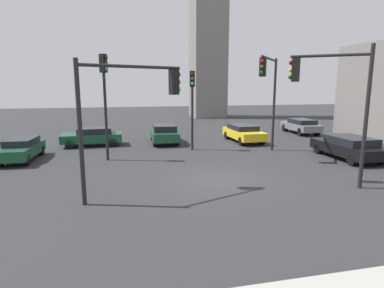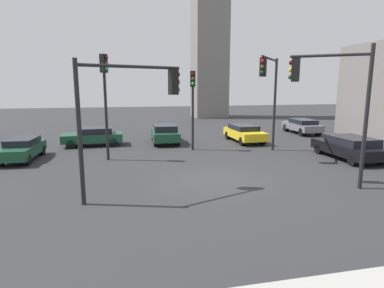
{
  "view_description": "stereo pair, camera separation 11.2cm",
  "coord_description": "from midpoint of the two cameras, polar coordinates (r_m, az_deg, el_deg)",
  "views": [
    {
      "loc": [
        -4.19,
        -13.34,
        4.22
      ],
      "look_at": [
        -0.65,
        2.42,
        1.26
      ],
      "focal_mm": 29.73,
      "sensor_mm": 36.0,
      "label": 1
    },
    {
      "loc": [
        -4.08,
        -13.37,
        4.22
      ],
      "look_at": [
        -0.65,
        2.42,
        1.26
      ],
      "focal_mm": 29.73,
      "sensor_mm": 36.0,
      "label": 2
    }
  ],
  "objects": [
    {
      "name": "car_6",
      "position": [
        23.86,
        -4.76,
        1.96
      ],
      "size": [
        2.0,
        4.27,
        1.39
      ],
      "rotation": [
        0.0,
        0.0,
        1.53
      ],
      "color": "#19472D",
      "rests_on": "ground_plane"
    },
    {
      "name": "traffic_light_1",
      "position": [
        18.56,
        -15.15,
        9.63
      ],
      "size": [
        0.49,
        0.45,
        5.94
      ],
      "rotation": [
        0.0,
        0.0,
        -0.63
      ],
      "color": "black",
      "rests_on": "ground_plane"
    },
    {
      "name": "skyline_tower",
      "position": [
        44.62,
        3.28,
        20.33
      ],
      "size": [
        4.3,
        4.3,
        23.89
      ],
      "primitive_type": "cube",
      "color": "gray",
      "rests_on": "ground_plane"
    },
    {
      "name": "traffic_light_4",
      "position": [
        12.16,
        -10.85,
        7.85
      ],
      "size": [
        3.89,
        1.61,
        5.14
      ],
      "rotation": [
        0.0,
        0.0,
        0.36
      ],
      "color": "black",
      "rests_on": "ground_plane"
    },
    {
      "name": "traffic_light_2",
      "position": [
        14.51,
        24.04,
        8.82
      ],
      "size": [
        2.64,
        1.95,
        5.84
      ],
      "rotation": [
        0.0,
        0.0,
        2.52
      ],
      "color": "black",
      "rests_on": "ground_plane"
    },
    {
      "name": "traffic_light_3",
      "position": [
        19.76,
        13.97,
        10.27
      ],
      "size": [
        2.52,
        3.19,
        5.94
      ],
      "rotation": [
        0.0,
        0.0,
        -2.23
      ],
      "color": "black",
      "rests_on": "ground_plane"
    },
    {
      "name": "car_5",
      "position": [
        24.65,
        9.49,
        2.02
      ],
      "size": [
        2.0,
        4.4,
        1.27
      ],
      "rotation": [
        0.0,
        0.0,
        -1.54
      ],
      "color": "yellow",
      "rests_on": "ground_plane"
    },
    {
      "name": "ground_plane",
      "position": [
        14.6,
        4.77,
        -6.45
      ],
      "size": [
        105.8,
        105.8,
        0.0
      ],
      "primitive_type": "plane",
      "color": "#2D2D30"
    },
    {
      "name": "traffic_light_0",
      "position": [
        20.86,
        0.29,
        8.68
      ],
      "size": [
        0.37,
        0.48,
        5.17
      ],
      "rotation": [
        0.0,
        0.0,
        -1.74
      ],
      "color": "black",
      "rests_on": "ground_plane"
    },
    {
      "name": "car_0",
      "position": [
        20.67,
        -28.02,
        -0.71
      ],
      "size": [
        1.79,
        4.06,
        1.26
      ],
      "rotation": [
        0.0,
        0.0,
        -1.62
      ],
      "color": "#19472D",
      "rests_on": "ground_plane"
    },
    {
      "name": "car_4",
      "position": [
        20.7,
        26.57,
        -0.49
      ],
      "size": [
        2.18,
        4.69,
        1.33
      ],
      "rotation": [
        0.0,
        0.0,
        1.55
      ],
      "color": "black",
      "rests_on": "ground_plane"
    },
    {
      "name": "car_7",
      "position": [
        23.72,
        -17.15,
        1.38
      ],
      "size": [
        4.18,
        2.01,
        1.3
      ],
      "rotation": [
        0.0,
        0.0,
        3.18
      ],
      "color": "#19472D",
      "rests_on": "ground_plane"
    },
    {
      "name": "car_1",
      "position": [
        30.14,
        19.23,
        3.13
      ],
      "size": [
        2.03,
        4.46,
        1.31
      ],
      "rotation": [
        0.0,
        0.0,
        1.52
      ],
      "color": "slate",
      "rests_on": "ground_plane"
    }
  ]
}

